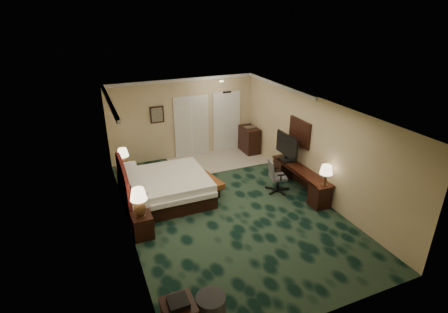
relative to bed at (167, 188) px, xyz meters
name	(u,v)px	position (x,y,z in m)	size (l,w,h in m)	color
floor	(228,208)	(1.33, -1.07, -0.34)	(5.00, 7.50, 0.00)	black
ceiling	(229,107)	(1.33, -1.07, 2.36)	(5.00, 7.50, 0.00)	white
wall_back	(184,118)	(1.33, 2.68, 1.01)	(5.00, 0.00, 2.70)	beige
wall_front	(325,253)	(1.33, -4.82, 1.01)	(5.00, 0.00, 2.70)	beige
wall_left	(124,179)	(-1.17, -1.07, 1.01)	(0.00, 7.50, 2.70)	beige
wall_right	(313,146)	(3.83, -1.07, 1.01)	(0.00, 7.50, 2.70)	beige
crown_molding	(229,109)	(1.33, -1.07, 2.31)	(5.00, 7.50, 0.10)	white
tile_patch	(218,160)	(2.23, 1.83, -0.33)	(3.20, 1.70, 0.01)	#C1B29D
headboard	(124,185)	(-1.11, -0.07, 0.36)	(0.12, 2.00, 1.40)	#471516
entry_door	(226,122)	(2.88, 2.65, 0.71)	(1.02, 0.06, 2.18)	white
closet_doors	(192,126)	(1.58, 2.64, 0.71)	(1.20, 0.06, 2.10)	#B7AFA2
wall_art	(157,115)	(0.43, 2.64, 1.26)	(0.45, 0.06, 0.55)	#4B5A55
wall_mirror	(300,132)	(3.79, -0.47, 1.21)	(0.05, 0.95, 0.75)	white
bed	(167,188)	(0.00, 0.00, 0.00)	(2.14, 1.99, 0.68)	white
nightstand_near	(143,226)	(-0.93, -1.39, -0.07)	(0.44, 0.50, 0.55)	black
nightstand_far	(126,178)	(-0.92, 1.14, -0.05)	(0.46, 0.53, 0.58)	black
lamp_near	(139,203)	(-0.95, -1.43, 0.56)	(0.37, 0.37, 0.70)	black
lamp_far	(123,159)	(-0.92, 1.18, 0.54)	(0.32, 0.32, 0.61)	black
bed_bench	(207,184)	(1.16, 0.04, -0.13)	(0.42, 1.23, 0.42)	brown
ottoman	(211,305)	(-0.29, -4.05, -0.16)	(0.52, 0.52, 0.37)	#313235
desk	(300,180)	(3.56, -1.00, -0.01)	(0.49, 2.29, 0.66)	black
tv	(287,148)	(3.50, -0.31, 0.72)	(0.09, 1.04, 0.81)	black
desk_lamp	(326,175)	(3.58, -2.01, 0.60)	(0.32, 0.32, 0.57)	black
desk_chair	(278,176)	(2.97, -0.78, 0.14)	(0.56, 0.53, 0.97)	#424349
minibar	(249,140)	(3.54, 2.13, 0.11)	(0.48, 0.86, 0.91)	black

